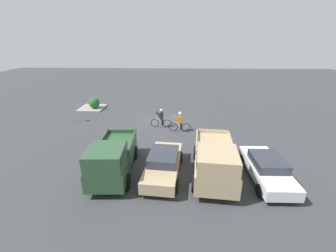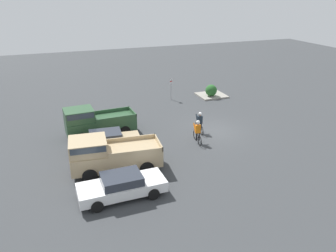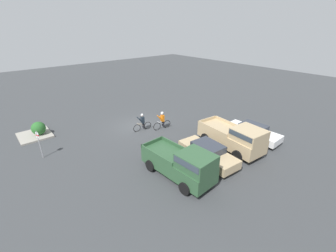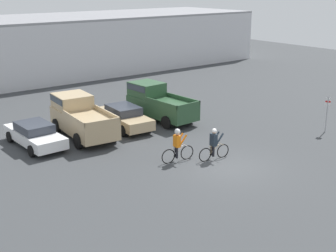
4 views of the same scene
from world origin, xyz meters
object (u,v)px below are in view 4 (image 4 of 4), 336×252
Objects in this scene: pickup_truck_0 at (80,116)px; fire_lane_sign at (327,110)px; sedan_0 at (35,134)px; cyclist_1 at (177,144)px; pickup_truck_1 at (157,102)px; sedan_1 at (124,117)px; cyclist_0 at (214,144)px.

pickup_truck_0 is 14.42m from fire_lane_sign.
fire_lane_sign is at bearing -29.71° from sedan_0.
fire_lane_sign is (11.71, -8.40, 0.17)m from pickup_truck_0.
cyclist_1 is at bearing -54.71° from sedan_0.
sedan_0 is at bearing -179.32° from pickup_truck_1.
cyclist_0 is (0.63, -7.28, 0.11)m from sedan_1.
cyclist_1 reaches higher than sedan_1.
sedan_1 is 6.43m from cyclist_1.
pickup_truck_0 is 5.54m from pickup_truck_1.
sedan_0 is 2.11× the size of fire_lane_sign.
cyclist_1 is (4.63, -6.55, 0.23)m from sedan_0.
pickup_truck_1 is at bearing 0.68° from sedan_0.
cyclist_0 is at bearing -65.84° from pickup_truck_0.
pickup_truck_1 is at bearing 5.92° from sedan_1.
pickup_truck_1 is 7.63m from cyclist_1.
pickup_truck_1 is at bearing 74.17° from cyclist_0.
sedan_1 is at bearing 137.81° from fire_lane_sign.
pickup_truck_1 is 2.80× the size of cyclist_1.
fire_lane_sign is at bearing -42.19° from sedan_1.
sedan_1 is 0.93× the size of pickup_truck_1.
sedan_0 is 0.96× the size of sedan_1.
pickup_truck_1 reaches higher than sedan_1.
sedan_1 is at bearing 81.34° from cyclist_1.
fire_lane_sign is (14.55, -8.30, 0.67)m from sedan_0.
pickup_truck_0 is 3.00× the size of cyclist_0.
pickup_truck_1 is 2.36× the size of fire_lane_sign.
sedan_1 is 7.31m from cyclist_0.
sedan_0 is 0.84× the size of pickup_truck_0.
cyclist_0 is 8.38m from fire_lane_sign.
cyclist_0 is at bearing -105.83° from pickup_truck_1.
pickup_truck_1 reaches higher than pickup_truck_0.
sedan_1 is (5.60, -0.19, 0.04)m from sedan_0.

